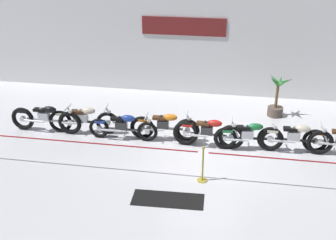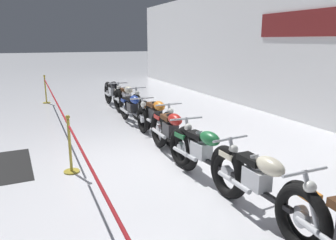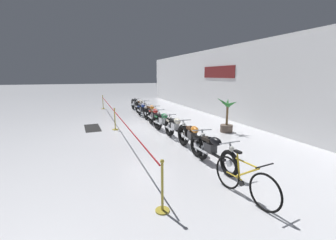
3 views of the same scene
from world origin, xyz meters
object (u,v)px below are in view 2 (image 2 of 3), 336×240
motorcycle_blue_2 (133,109)px  motorcycle_orange_3 (156,118)px  floor_banner (11,165)px  stanchion_far_left (60,112)px  stanchion_mid_left (70,153)px  motorcycle_black_0 (113,94)px  motorcycle_cream_6 (259,186)px  motorcycle_red_4 (171,134)px  motorcycle_cream_1 (127,99)px  motorcycle_green_5 (203,154)px

motorcycle_blue_2 → motorcycle_orange_3: 1.34m
floor_banner → stanchion_far_left: bearing=127.8°
stanchion_far_left → stanchion_mid_left: same height
motorcycle_black_0 → motorcycle_cream_6: (8.04, -0.08, 0.00)m
motorcycle_cream_6 → stanchion_mid_left: size_ratio=2.15×
motorcycle_red_4 → motorcycle_cream_6: (2.62, 0.08, -0.01)m
motorcycle_black_0 → floor_banner: bearing=-34.0°
motorcycle_black_0 → floor_banner: 5.63m
motorcycle_cream_1 → stanchion_mid_left: stanchion_mid_left is taller
motorcycle_cream_1 → stanchion_far_left: (2.51, -2.25, 0.28)m
motorcycle_orange_3 → stanchion_far_left: 2.22m
stanchion_mid_left → motorcycle_cream_1: bearing=151.6°
motorcycle_black_0 → motorcycle_cream_1: size_ratio=1.05×
stanchion_far_left → motorcycle_cream_1: bearing=138.2°
motorcycle_blue_2 → stanchion_far_left: (1.11, -2.01, 0.31)m
motorcycle_black_0 → motorcycle_orange_3: bearing=0.9°
motorcycle_cream_1 → motorcycle_cream_6: motorcycle_cream_6 is taller
motorcycle_green_5 → floor_banner: 3.65m
motorcycle_red_4 → stanchion_far_left: stanchion_far_left is taller
stanchion_mid_left → stanchion_far_left: bearing=180.0°
motorcycle_green_5 → motorcycle_blue_2: bearing=179.7°
stanchion_far_left → motorcycle_red_4: bearing=50.2°
motorcycle_orange_3 → motorcycle_cream_6: bearing=-2.0°
stanchion_mid_left → motorcycle_black_0: bearing=158.6°
motorcycle_black_0 → motorcycle_cream_1: bearing=5.5°
stanchion_far_left → floor_banner: 1.54m
motorcycle_black_0 → stanchion_far_left: (3.79, -2.12, 0.29)m
motorcycle_orange_3 → stanchion_far_left: stanchion_far_left is taller
motorcycle_green_5 → motorcycle_cream_1: bearing=177.3°
motorcycle_cream_6 → stanchion_far_left: stanchion_far_left is taller
stanchion_mid_left → motorcycle_cream_6: bearing=38.0°
motorcycle_blue_2 → motorcycle_orange_3: (1.33, 0.18, 0.02)m
motorcycle_black_0 → stanchion_far_left: 4.35m
motorcycle_cream_1 → motorcycle_red_4: 4.15m
motorcycle_red_4 → motorcycle_blue_2: bearing=179.0°
motorcycle_blue_2 → motorcycle_cream_1: bearing=170.5°
stanchion_mid_left → floor_banner: bearing=-127.2°
motorcycle_black_0 → motorcycle_cream_6: bearing=-0.6°
motorcycle_black_0 → motorcycle_orange_3: size_ratio=1.10×
motorcycle_orange_3 → motorcycle_green_5: motorcycle_orange_3 is taller
motorcycle_red_4 → stanchion_far_left: (-1.64, -1.96, 0.28)m
stanchion_far_left → motorcycle_green_5: bearing=34.7°
motorcycle_green_5 → stanchion_far_left: size_ratio=0.15×
motorcycle_green_5 → motorcycle_red_4: bearing=-178.7°
motorcycle_orange_3 → motorcycle_green_5: size_ratio=1.05×
motorcycle_orange_3 → motorcycle_green_5: bearing=-4.2°
stanchion_far_left → floor_banner: (0.86, -1.02, -0.76)m
motorcycle_blue_2 → floor_banner: (1.97, -3.03, -0.45)m
motorcycle_red_4 → motorcycle_cream_6: motorcycle_red_4 is taller
motorcycle_cream_6 → motorcycle_blue_2: bearing=-179.6°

